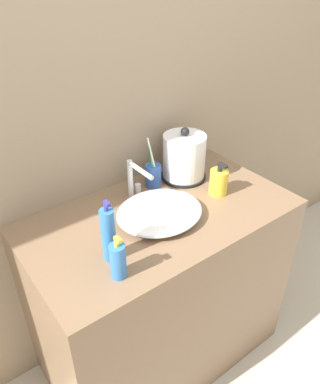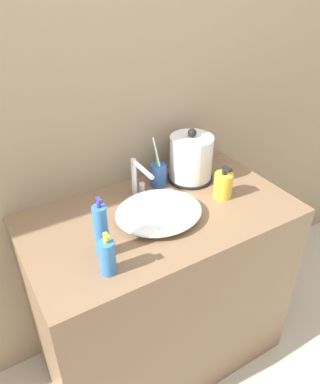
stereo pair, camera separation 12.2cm
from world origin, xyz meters
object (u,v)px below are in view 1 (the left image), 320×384
at_px(mouthwash_bottle, 109,235).
at_px(toothbrush_cup, 153,175).
at_px(shampoo_bottle, 219,182).
at_px(faucet, 135,177).
at_px(lotion_bottle, 118,261).
at_px(electric_kettle, 184,158).

bearing_deg(mouthwash_bottle, toothbrush_cup, 36.44).
relative_size(toothbrush_cup, shampoo_bottle, 1.60).
distance_m(faucet, shampoo_bottle, 0.34).
distance_m(lotion_bottle, shampoo_bottle, 0.60).
bearing_deg(shampoo_bottle, mouthwash_bottle, -172.78).
bearing_deg(shampoo_bottle, faucet, 148.57).
height_order(faucet, electric_kettle, electric_kettle).
relative_size(electric_kettle, mouthwash_bottle, 1.05).
distance_m(electric_kettle, lotion_bottle, 0.64).
relative_size(lotion_bottle, shampoo_bottle, 1.10).
xyz_separation_m(faucet, toothbrush_cup, (0.11, 0.03, -0.04)).
xyz_separation_m(electric_kettle, shampoo_bottle, (0.03, -0.19, -0.04)).
distance_m(electric_kettle, mouthwash_bottle, 0.58).
bearing_deg(electric_kettle, toothbrush_cup, 171.49).
bearing_deg(toothbrush_cup, electric_kettle, -8.51).
bearing_deg(faucet, mouthwash_bottle, -136.80).
xyz_separation_m(faucet, shampoo_bottle, (0.29, -0.18, -0.04)).
distance_m(electric_kettle, shampoo_bottle, 0.19).
height_order(electric_kettle, shampoo_bottle, electric_kettle).
relative_size(electric_kettle, lotion_bottle, 1.52).
height_order(faucet, lotion_bottle, faucet).
height_order(faucet, toothbrush_cup, toothbrush_cup).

